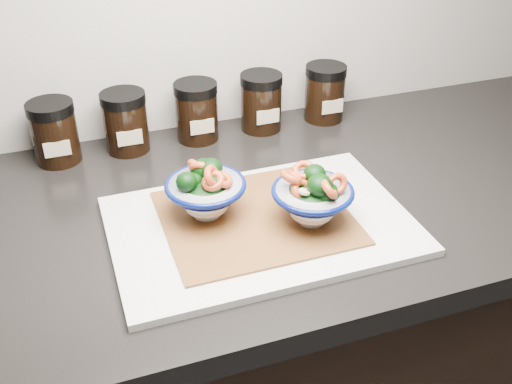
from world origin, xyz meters
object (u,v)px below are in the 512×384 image
object	(u,v)px
spice_jar_a	(54,132)
spice_jar_d	(261,102)
spice_jar_c	(197,111)
bowl_left	(206,191)
spice_jar_e	(325,93)
bowl_right	(313,199)
spice_jar_b	(126,122)
cutting_board	(261,225)

from	to	relation	value
spice_jar_a	spice_jar_d	world-z (taller)	same
spice_jar_c	spice_jar_d	world-z (taller)	same
bowl_left	spice_jar_e	xyz separation A→B (m)	(0.32, 0.28, 0.00)
spice_jar_c	spice_jar_e	distance (m)	0.27
bowl_left	bowl_right	xyz separation A→B (m)	(0.14, -0.07, -0.00)
bowl_left	spice_jar_d	world-z (taller)	same
spice_jar_a	spice_jar_e	distance (m)	0.53
bowl_left	bowl_right	size ratio (longest dim) A/B	1.00
spice_jar_b	cutting_board	bearing A→B (deg)	-65.05
bowl_right	spice_jar_a	size ratio (longest dim) A/B	1.09
spice_jar_a	spice_jar_c	size ratio (longest dim) A/B	1.00
bowl_left	spice_jar_d	size ratio (longest dim) A/B	1.09
cutting_board	spice_jar_b	bearing A→B (deg)	114.95
bowl_right	spice_jar_d	world-z (taller)	spice_jar_d
spice_jar_a	spice_jar_d	size ratio (longest dim) A/B	1.00
spice_jar_b	spice_jar_e	xyz separation A→B (m)	(0.40, 0.00, 0.00)
bowl_right	cutting_board	bearing A→B (deg)	159.74
spice_jar_b	spice_jar_c	xyz separation A→B (m)	(0.13, 0.00, 0.00)
bowl_right	spice_jar_a	bearing A→B (deg)	135.02
spice_jar_a	spice_jar_c	bearing A→B (deg)	0.00
spice_jar_c	spice_jar_e	world-z (taller)	same
spice_jar_a	bowl_right	bearing A→B (deg)	-44.98
cutting_board	spice_jar_b	world-z (taller)	spice_jar_b
spice_jar_d	spice_jar_e	size ratio (longest dim) A/B	1.00
bowl_right	spice_jar_a	world-z (taller)	spice_jar_a
spice_jar_a	spice_jar_c	distance (m)	0.26
spice_jar_c	spice_jar_d	bearing A→B (deg)	0.00
cutting_board	bowl_left	bearing A→B (deg)	149.08
cutting_board	spice_jar_c	distance (m)	0.32
bowl_left	spice_jar_b	distance (m)	0.29
spice_jar_c	cutting_board	bearing A→B (deg)	-87.37
cutting_board	spice_jar_b	size ratio (longest dim) A/B	3.98
spice_jar_e	spice_jar_a	bearing A→B (deg)	180.00
spice_jar_a	spice_jar_d	distance (m)	0.39
cutting_board	spice_jar_d	distance (m)	0.34
spice_jar_e	spice_jar_c	bearing A→B (deg)	180.00
cutting_board	bowl_left	world-z (taller)	bowl_left
spice_jar_a	spice_jar_e	bearing A→B (deg)	0.00
cutting_board	spice_jar_e	world-z (taller)	spice_jar_e
bowl_right	spice_jar_c	world-z (taller)	spice_jar_c
spice_jar_c	spice_jar_b	bearing A→B (deg)	180.00
spice_jar_b	spice_jar_d	size ratio (longest dim) A/B	1.00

